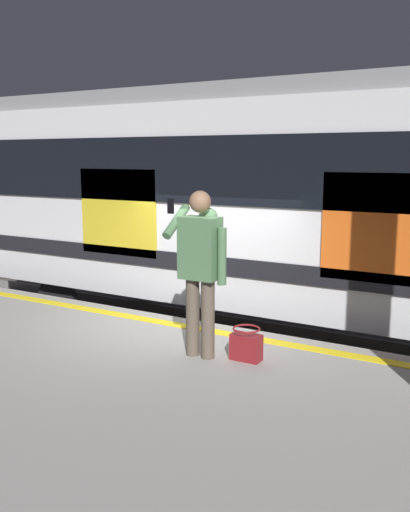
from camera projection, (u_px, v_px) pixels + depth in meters
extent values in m
plane|color=#4C4742|center=(190.00, 391.00, 7.32)|extent=(24.53, 24.53, 0.00)
cube|color=gray|center=(84.00, 417.00, 5.53)|extent=(16.35, 4.01, 0.98)
cube|color=yellow|center=(177.00, 325.00, 6.89)|extent=(16.03, 0.16, 0.01)
cube|color=slate|center=(240.00, 352.00, 8.54)|extent=(21.26, 0.08, 0.16)
cube|color=slate|center=(277.00, 328.00, 9.76)|extent=(21.26, 0.08, 0.16)
cube|color=silver|center=(279.00, 201.00, 8.61)|extent=(10.83, 3.10, 2.80)
cube|color=gray|center=(282.00, 98.00, 8.34)|extent=(10.61, 2.85, 0.24)
cube|color=black|center=(233.00, 171.00, 7.19)|extent=(10.29, 0.03, 0.90)
cube|color=black|center=(232.00, 267.00, 7.41)|extent=(10.29, 0.03, 0.24)
cube|color=#D85919|center=(381.00, 229.00, 6.36)|extent=(1.37, 0.02, 1.26)
cube|color=gold|center=(118.00, 212.00, 8.23)|extent=(1.37, 0.02, 1.26)
cylinder|color=black|center=(58.00, 301.00, 9.60)|extent=(0.84, 0.12, 0.84)
cylinder|color=black|center=(144.00, 275.00, 11.71)|extent=(0.84, 0.12, 0.84)
cylinder|color=brown|center=(208.00, 319.00, 5.71)|extent=(0.14, 0.14, 0.82)
cylinder|color=brown|center=(193.00, 317.00, 5.80)|extent=(0.14, 0.14, 0.82)
cube|color=#4C724C|center=(200.00, 248.00, 5.63)|extent=(0.40, 0.24, 0.63)
sphere|color=#4C724C|center=(208.00, 217.00, 5.71)|extent=(0.20, 0.20, 0.20)
sphere|color=#997051|center=(200.00, 202.00, 5.54)|extent=(0.22, 0.22, 0.22)
cylinder|color=#4C724C|center=(222.00, 256.00, 5.51)|extent=(0.09, 0.09, 0.57)
cylinder|color=#4C724C|center=(176.00, 221.00, 5.62)|extent=(0.09, 0.42, 0.33)
cube|color=black|center=(171.00, 206.00, 5.51)|extent=(0.07, 0.02, 0.15)
cube|color=maroon|center=(246.00, 347.00, 5.69)|extent=(0.31, 0.16, 0.27)
torus|color=maroon|center=(246.00, 329.00, 5.66)|extent=(0.28, 0.28, 0.02)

